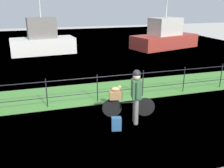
{
  "coord_description": "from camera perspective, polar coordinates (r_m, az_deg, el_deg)",
  "views": [
    {
      "loc": [
        -1.99,
        -6.47,
        3.56
      ],
      "look_at": [
        0.33,
        1.15,
        0.9
      ],
      "focal_mm": 40.04,
      "sensor_mm": 36.0,
      "label": 1
    }
  ],
  "objects": [
    {
      "name": "grass_strip",
      "position": [
        10.14,
        -4.56,
        -2.04
      ],
      "size": [
        27.0,
        2.4,
        0.03
      ],
      "primitive_type": "cube",
      "color": "#478438",
      "rests_on": "ground"
    },
    {
      "name": "bicycle_main",
      "position": [
        8.05,
        3.67,
        -5.23
      ],
      "size": [
        1.66,
        0.42,
        0.62
      ],
      "color": "black",
      "rests_on": "ground"
    },
    {
      "name": "harbor_water",
      "position": [
        19.24,
        -10.8,
        7.51
      ],
      "size": [
        30.0,
        30.0,
        0.0
      ],
      "primitive_type": "plane",
      "color": "slate",
      "rests_on": "ground"
    },
    {
      "name": "backpack_on_paving",
      "position": [
        7.27,
        1.01,
        -9.07
      ],
      "size": [
        0.31,
        0.23,
        0.4
      ],
      "primitive_type": "cube",
      "rotation": [
        0.0,
        0.0,
        6.09
      ],
      "color": "#28517A",
      "rests_on": "ground"
    },
    {
      "name": "moored_boat_near",
      "position": [
        18.39,
        -15.54,
        9.5
      ],
      "size": [
        4.49,
        2.31,
        4.08
      ],
      "color": "silver",
      "rests_on": "ground"
    },
    {
      "name": "wooden_crate",
      "position": [
        7.84,
        0.87,
        -2.5
      ],
      "size": [
        0.45,
        0.35,
        0.26
      ],
      "primitive_type": "cube",
      "rotation": [
        0.0,
        0.0,
        -0.23
      ],
      "color": "olive",
      "rests_on": "bicycle_main"
    },
    {
      "name": "iron_fence",
      "position": [
        9.08,
        -3.37,
        -0.49
      ],
      "size": [
        18.04,
        0.04,
        1.06
      ],
      "color": "black",
      "rests_on": "ground"
    },
    {
      "name": "terrier_dog",
      "position": [
        7.77,
        1.06,
        -1.06
      ],
      "size": [
        0.32,
        0.2,
        0.18
      ],
      "color": "tan",
      "rests_on": "wooden_crate"
    },
    {
      "name": "cyclist_person",
      "position": [
        7.41,
        5.54,
        -1.82
      ],
      "size": [
        0.34,
        0.53,
        1.68
      ],
      "color": "slate",
      "rests_on": "ground"
    },
    {
      "name": "moored_boat_mid",
      "position": [
        20.4,
        11.91,
        10.43
      ],
      "size": [
        5.69,
        3.6,
        3.92
      ],
      "color": "#9E3328",
      "rests_on": "ground"
    },
    {
      "name": "ground_plane",
      "position": [
        7.65,
        0.12,
        -9.27
      ],
      "size": [
        60.0,
        60.0,
        0.0
      ],
      "primitive_type": "plane",
      "color": "#B2ADA3"
    }
  ]
}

